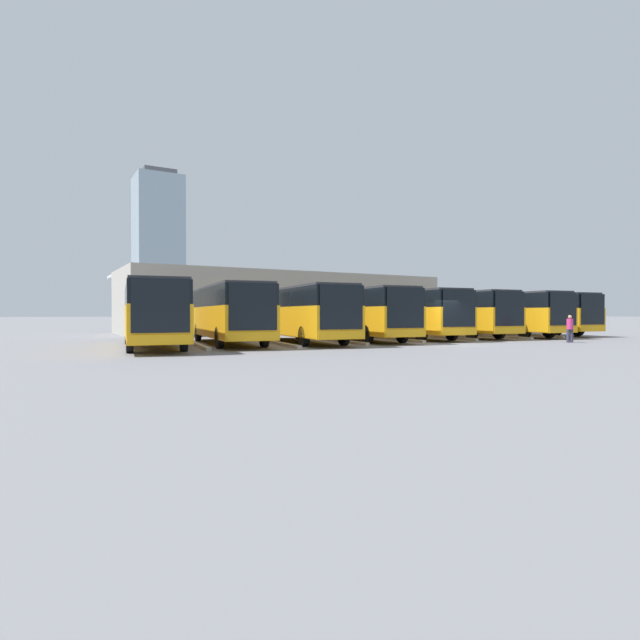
{
  "coord_description": "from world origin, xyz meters",
  "views": [
    {
      "loc": [
        20.33,
        20.95,
        1.72
      ],
      "look_at": [
        4.98,
        -5.92,
        1.33
      ],
      "focal_mm": 28.0,
      "sensor_mm": 36.0,
      "label": 1
    }
  ],
  "objects_px": {
    "bus_3": "(406,312)",
    "bus_5": "(301,312)",
    "bus_6": "(228,312)",
    "bus_4": "(357,312)",
    "bus_1": "(500,312)",
    "pedestrian": "(570,328)",
    "bus_2": "(452,312)",
    "bus_0": "(530,313)",
    "bus_7": "(152,312)"
  },
  "relations": [
    {
      "from": "bus_3",
      "to": "bus_5",
      "type": "xyz_separation_m",
      "value": [
        8.64,
        0.71,
        0.0
      ]
    },
    {
      "from": "bus_6",
      "to": "bus_4",
      "type": "bearing_deg",
      "value": -174.75
    },
    {
      "from": "bus_1",
      "to": "bus_6",
      "type": "bearing_deg",
      "value": 5.72
    },
    {
      "from": "bus_5",
      "to": "pedestrian",
      "type": "distance_m",
      "value": 16.09
    },
    {
      "from": "bus_3",
      "to": "bus_2",
      "type": "bearing_deg",
      "value": -172.62
    },
    {
      "from": "bus_3",
      "to": "pedestrian",
      "type": "relative_size",
      "value": 7.41
    },
    {
      "from": "bus_4",
      "to": "bus_5",
      "type": "bearing_deg",
      "value": 12.83
    },
    {
      "from": "bus_1",
      "to": "bus_2",
      "type": "height_order",
      "value": "same"
    },
    {
      "from": "bus_0",
      "to": "bus_2",
      "type": "xyz_separation_m",
      "value": [
        8.64,
        -0.09,
        0.0
      ]
    },
    {
      "from": "bus_3",
      "to": "bus_6",
      "type": "bearing_deg",
      "value": 7.69
    },
    {
      "from": "bus_4",
      "to": "bus_6",
      "type": "distance_m",
      "value": 8.65
    },
    {
      "from": "bus_4",
      "to": "pedestrian",
      "type": "xyz_separation_m",
      "value": [
        -9.55,
        8.48,
        -0.94
      ]
    },
    {
      "from": "bus_1",
      "to": "bus_4",
      "type": "bearing_deg",
      "value": 6.04
    },
    {
      "from": "bus_2",
      "to": "bus_5",
      "type": "height_order",
      "value": "same"
    },
    {
      "from": "bus_5",
      "to": "pedestrian",
      "type": "xyz_separation_m",
      "value": [
        -13.87,
        8.11,
        -0.94
      ]
    },
    {
      "from": "bus_4",
      "to": "bus_1",
      "type": "bearing_deg",
      "value": -173.96
    },
    {
      "from": "bus_7",
      "to": "bus_6",
      "type": "bearing_deg",
      "value": -160.85
    },
    {
      "from": "bus_0",
      "to": "bus_7",
      "type": "bearing_deg",
      "value": 9.21
    },
    {
      "from": "bus_5",
      "to": "pedestrian",
      "type": "bearing_deg",
      "value": 157.66
    },
    {
      "from": "pedestrian",
      "to": "bus_2",
      "type": "bearing_deg",
      "value": 136.38
    },
    {
      "from": "bus_2",
      "to": "bus_7",
      "type": "bearing_deg",
      "value": 9.95
    },
    {
      "from": "bus_0",
      "to": "bus_7",
      "type": "xyz_separation_m",
      "value": [
        30.25,
        0.65,
        0.0
      ]
    },
    {
      "from": "bus_3",
      "to": "pedestrian",
      "type": "xyz_separation_m",
      "value": [
        -5.23,
        8.82,
        -0.94
      ]
    },
    {
      "from": "bus_1",
      "to": "bus_2",
      "type": "bearing_deg",
      "value": -1.74
    },
    {
      "from": "bus_3",
      "to": "bus_5",
      "type": "bearing_deg",
      "value": 12.69
    },
    {
      "from": "bus_0",
      "to": "bus_4",
      "type": "xyz_separation_m",
      "value": [
        17.28,
        0.21,
        0.0
      ]
    },
    {
      "from": "bus_5",
      "to": "bus_7",
      "type": "xyz_separation_m",
      "value": [
        8.64,
        0.08,
        0.0
      ]
    },
    {
      "from": "bus_1",
      "to": "pedestrian",
      "type": "distance_m",
      "value": 8.78
    },
    {
      "from": "pedestrian",
      "to": "bus_5",
      "type": "bearing_deg",
      "value": -169.83
    },
    {
      "from": "bus_6",
      "to": "bus_7",
      "type": "bearing_deg",
      "value": 19.15
    },
    {
      "from": "bus_0",
      "to": "bus_7",
      "type": "height_order",
      "value": "same"
    },
    {
      "from": "bus_0",
      "to": "bus_2",
      "type": "height_order",
      "value": "same"
    },
    {
      "from": "bus_3",
      "to": "bus_4",
      "type": "xyz_separation_m",
      "value": [
        4.32,
        0.35,
        0.0
      ]
    },
    {
      "from": "bus_0",
      "to": "bus_3",
      "type": "distance_m",
      "value": 12.96
    },
    {
      "from": "bus_4",
      "to": "pedestrian",
      "type": "height_order",
      "value": "bus_4"
    },
    {
      "from": "bus_1",
      "to": "bus_7",
      "type": "xyz_separation_m",
      "value": [
        25.93,
        0.0,
        0.0
      ]
    },
    {
      "from": "bus_1",
      "to": "bus_2",
      "type": "xyz_separation_m",
      "value": [
        4.32,
        -0.74,
        0.0
      ]
    },
    {
      "from": "bus_0",
      "to": "bus_3",
      "type": "height_order",
      "value": "same"
    },
    {
      "from": "bus_1",
      "to": "bus_7",
      "type": "bearing_deg",
      "value": 7.98
    },
    {
      "from": "bus_6",
      "to": "bus_5",
      "type": "bearing_deg",
      "value": 177.76
    },
    {
      "from": "bus_0",
      "to": "bus_6",
      "type": "height_order",
      "value": "same"
    },
    {
      "from": "bus_0",
      "to": "bus_6",
      "type": "distance_m",
      "value": 25.93
    },
    {
      "from": "bus_2",
      "to": "bus_4",
      "type": "relative_size",
      "value": 1.0
    },
    {
      "from": "bus_5",
      "to": "pedestrian",
      "type": "relative_size",
      "value": 7.41
    },
    {
      "from": "bus_2",
      "to": "bus_6",
      "type": "bearing_deg",
      "value": 7.61
    },
    {
      "from": "bus_7",
      "to": "bus_3",
      "type": "bearing_deg",
      "value": -169.41
    },
    {
      "from": "bus_4",
      "to": "pedestrian",
      "type": "bearing_deg",
      "value": 146.37
    },
    {
      "from": "bus_3",
      "to": "bus_7",
      "type": "xyz_separation_m",
      "value": [
        17.28,
        0.79,
        0.0
      ]
    },
    {
      "from": "bus_2",
      "to": "pedestrian",
      "type": "xyz_separation_m",
      "value": [
        -0.91,
        8.78,
        -0.94
      ]
    },
    {
      "from": "bus_5",
      "to": "bus_1",
      "type": "bearing_deg",
      "value": -172.26
    }
  ]
}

